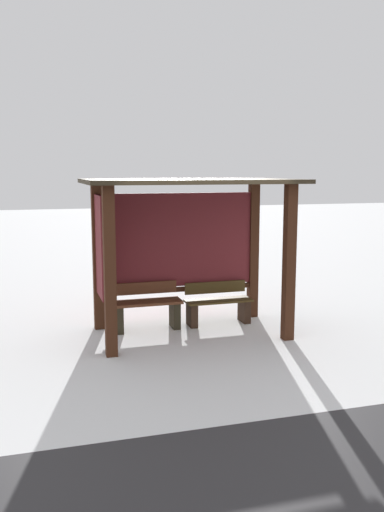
{
  "coord_description": "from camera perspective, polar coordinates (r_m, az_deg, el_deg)",
  "views": [
    {
      "loc": [
        -2.39,
        -8.23,
        2.62
      ],
      "look_at": [
        -0.13,
        -0.56,
        1.36
      ],
      "focal_mm": 38.44,
      "sensor_mm": 36.0,
      "label": 1
    }
  ],
  "objects": [
    {
      "name": "ground_plane",
      "position": [
        8.96,
        -0.19,
        -8.07
      ],
      "size": [
        60.0,
        60.0,
        0.0
      ],
      "primitive_type": "plane",
      "color": "silver"
    },
    {
      "name": "bus_shelter",
      "position": [
        8.81,
        -1.42,
        3.31
      ],
      "size": [
        3.27,
        1.95,
        2.48
      ],
      "color": "#3C1F12",
      "rests_on": "ground"
    },
    {
      "name": "bench_left_inside",
      "position": [
        9.13,
        -4.74,
        -5.45
      ],
      "size": [
        1.15,
        0.41,
        0.77
      ],
      "color": "#58301C",
      "rests_on": "ground"
    },
    {
      "name": "bench_center_inside",
      "position": [
        9.46,
        2.72,
        -5.16
      ],
      "size": [
        1.15,
        0.4,
        0.71
      ],
      "color": "#402F14",
      "rests_on": "ground"
    }
  ]
}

